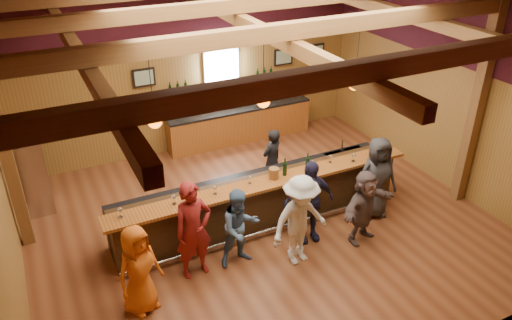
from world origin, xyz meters
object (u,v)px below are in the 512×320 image
object	(u,v)px
bottle_a	(285,169)
customer_white	(300,221)
stainless_fridge	(29,173)
back_bar_cabinet	(240,125)
bartender	(272,161)
customer_brown	(364,206)
ice_bucket	(274,173)
customer_denim	(240,228)
customer_dark	(376,178)
bar_counter	(260,199)
customer_navy	(309,201)
customer_orange	(139,270)
customer_redvest	(194,230)

from	to	relation	value
bottle_a	customer_white	bearing A→B (deg)	-106.07
stainless_fridge	bottle_a	xyz separation A→B (m)	(4.53, -2.71, 0.35)
back_bar_cabinet	bartender	distance (m)	2.66
customer_brown	ice_bucket	distance (m)	1.82
customer_denim	ice_bucket	size ratio (longest dim) A/B	7.14
customer_dark	ice_bucket	xyz separation A→B (m)	(-2.07, 0.57, 0.34)
ice_bucket	customer_denim	bearing A→B (deg)	-144.95
bar_counter	bottle_a	xyz separation A→B (m)	(0.41, -0.26, 0.73)
customer_dark	bartender	distance (m)	2.32
bartender	customer_navy	bearing A→B (deg)	63.28
customer_white	customer_brown	size ratio (longest dim) A/B	1.18
customer_denim	customer_white	world-z (taller)	customer_white
stainless_fridge	customer_navy	bearing A→B (deg)	-36.07
customer_orange	customer_dark	bearing A→B (deg)	-17.28
customer_orange	customer_denim	bearing A→B (deg)	-12.95
back_bar_cabinet	bartender	size ratio (longest dim) A/B	2.66
customer_navy	ice_bucket	size ratio (longest dim) A/B	8.02
customer_white	bottle_a	size ratio (longest dim) A/B	4.82
customer_denim	bottle_a	distance (m)	1.60
bartender	bottle_a	xyz separation A→B (m)	(-0.36, -1.21, 0.50)
customer_navy	customer_dark	bearing A→B (deg)	12.16
back_bar_cabinet	stainless_fridge	xyz separation A→B (m)	(-5.30, -1.12, 0.42)
bar_counter	customer_white	bearing A→B (deg)	-87.39
customer_white	customer_denim	bearing A→B (deg)	148.74
customer_white	ice_bucket	xyz separation A→B (m)	(0.10, 1.19, 0.33)
bar_counter	ice_bucket	xyz separation A→B (m)	(0.17, -0.27, 0.70)
bar_counter	customer_redvest	world-z (taller)	customer_redvest
stainless_fridge	ice_bucket	size ratio (longest dim) A/B	8.40
stainless_fridge	customer_dark	world-z (taller)	stainless_fridge
bar_counter	stainless_fridge	bearing A→B (deg)	149.24
customer_brown	customer_dark	distance (m)	0.96
back_bar_cabinet	customer_denim	size ratio (longest dim) A/B	2.62
customer_redvest	customer_brown	bearing A→B (deg)	-13.97
ice_bucket	bottle_a	bearing A→B (deg)	2.30
customer_orange	bottle_a	world-z (taller)	customer_orange
bar_counter	customer_orange	world-z (taller)	customer_orange
back_bar_cabinet	customer_navy	size ratio (longest dim) A/B	2.33
stainless_fridge	customer_brown	world-z (taller)	stainless_fridge
stainless_fridge	customer_orange	size ratio (longest dim) A/B	1.13
customer_navy	customer_brown	xyz separation A→B (m)	(0.94, -0.48, -0.10)
stainless_fridge	bottle_a	world-z (taller)	stainless_fridge
bar_counter	customer_white	xyz separation A→B (m)	(0.07, -1.45, 0.37)
back_bar_cabinet	bottle_a	size ratio (longest dim) A/B	10.83
customer_navy	ice_bucket	distance (m)	0.87
customer_redvest	back_bar_cabinet	bearing A→B (deg)	51.79
back_bar_cabinet	customer_redvest	distance (m)	5.39
customer_orange	customer_dark	distance (m)	5.08
stainless_fridge	customer_navy	xyz separation A→B (m)	(4.67, -3.40, -0.04)
customer_white	bottle_a	bearing A→B (deg)	66.79
customer_dark	bottle_a	bearing A→B (deg)	173.12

